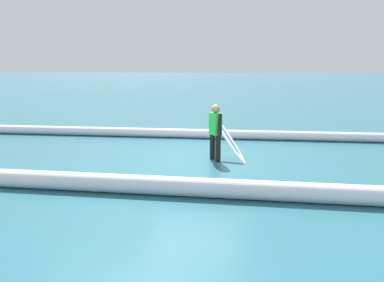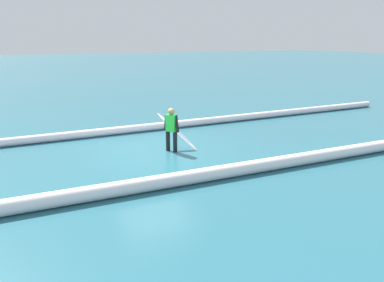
{
  "view_description": "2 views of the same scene",
  "coord_description": "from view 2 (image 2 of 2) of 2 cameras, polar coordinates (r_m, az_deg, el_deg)",
  "views": [
    {
      "loc": [
        -1.0,
        10.35,
        2.5
      ],
      "look_at": [
        -0.15,
        2.14,
        0.89
      ],
      "focal_mm": 37.36,
      "sensor_mm": 36.0,
      "label": 1
    },
    {
      "loc": [
        4.34,
        11.0,
        3.59
      ],
      "look_at": [
        -0.72,
        1.35,
        0.61
      ],
      "focal_mm": 34.56,
      "sensor_mm": 36.0,
      "label": 2
    }
  ],
  "objects": [
    {
      "name": "wave_crest_midground",
      "position": [
        10.35,
        8.64,
        -4.1
      ],
      "size": [
        20.06,
        1.43,
        0.37
      ],
      "primitive_type": "cylinder",
      "rotation": [
        0.0,
        1.57,
        -0.05
      ],
      "color": "white",
      "rests_on": "ground_plane"
    },
    {
      "name": "wave_crest_foreground",
      "position": [
        15.61,
        -2.95,
        2.54
      ],
      "size": [
        23.7,
        0.9,
        0.31
      ],
      "primitive_type": "cylinder",
      "rotation": [
        0.0,
        1.57,
        -0.03
      ],
      "color": "white",
      "rests_on": "ground_plane"
    },
    {
      "name": "surfboard",
      "position": [
        12.55,
        -2.29,
        1.44
      ],
      "size": [
        1.14,
        1.31,
        1.21
      ],
      "color": "white",
      "rests_on": "ground_plane"
    },
    {
      "name": "surfer",
      "position": [
        12.19,
        -3.21,
        2.1
      ],
      "size": [
        0.36,
        0.57,
        1.46
      ],
      "rotation": [
        0.0,
        0.0,
        2.16
      ],
      "color": "black",
      "rests_on": "ground_plane"
    },
    {
      "name": "ground_plane",
      "position": [
        12.36,
        -5.85,
        -1.68
      ],
      "size": [
        191.72,
        191.72,
        0.0
      ],
      "primitive_type": "plane",
      "color": "#26606F"
    }
  ]
}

